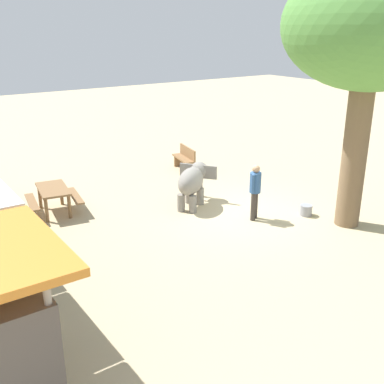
{
  "coord_description": "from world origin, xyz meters",
  "views": [
    {
      "loc": [
        -9.36,
        8.65,
        5.23
      ],
      "look_at": [
        0.7,
        1.55,
        0.8
      ],
      "focal_mm": 43.16,
      "sensor_mm": 36.0,
      "label": 1
    }
  ],
  "objects_px": {
    "wooden_bench": "(185,158)",
    "picnic_table_near": "(53,194)",
    "feed_bucket": "(306,210)",
    "elephant": "(193,181)",
    "shade_tree_main": "(370,29)",
    "person_handler": "(255,188)"
  },
  "relations": [
    {
      "from": "wooden_bench",
      "to": "picnic_table_near",
      "type": "xyz_separation_m",
      "value": [
        -1.41,
        5.65,
        0.12
      ]
    },
    {
      "from": "feed_bucket",
      "to": "picnic_table_near",
      "type": "bearing_deg",
      "value": 53.31
    },
    {
      "from": "elephant",
      "to": "wooden_bench",
      "type": "relative_size",
      "value": 1.18
    },
    {
      "from": "shade_tree_main",
      "to": "picnic_table_near",
      "type": "xyz_separation_m",
      "value": [
        5.51,
        6.4,
        -4.59
      ]
    },
    {
      "from": "wooden_bench",
      "to": "feed_bucket",
      "type": "bearing_deg",
      "value": -165.3
    },
    {
      "from": "person_handler",
      "to": "shade_tree_main",
      "type": "xyz_separation_m",
      "value": [
        -1.75,
        -1.9,
        4.23
      ]
    },
    {
      "from": "elephant",
      "to": "picnic_table_near",
      "type": "distance_m",
      "value": 4.14
    },
    {
      "from": "elephant",
      "to": "feed_bucket",
      "type": "bearing_deg",
      "value": -84.94
    },
    {
      "from": "shade_tree_main",
      "to": "feed_bucket",
      "type": "distance_m",
      "value": 5.15
    },
    {
      "from": "feed_bucket",
      "to": "elephant",
      "type": "bearing_deg",
      "value": 41.33
    },
    {
      "from": "person_handler",
      "to": "elephant",
      "type": "bearing_deg",
      "value": -5.14
    },
    {
      "from": "shade_tree_main",
      "to": "wooden_bench",
      "type": "relative_size",
      "value": 4.72
    },
    {
      "from": "wooden_bench",
      "to": "picnic_table_near",
      "type": "relative_size",
      "value": 0.84
    },
    {
      "from": "elephant",
      "to": "shade_tree_main",
      "type": "bearing_deg",
      "value": -89.64
    },
    {
      "from": "person_handler",
      "to": "picnic_table_near",
      "type": "height_order",
      "value": "person_handler"
    },
    {
      "from": "wooden_bench",
      "to": "picnic_table_near",
      "type": "distance_m",
      "value": 5.83
    },
    {
      "from": "elephant",
      "to": "shade_tree_main",
      "type": "xyz_separation_m",
      "value": [
        -3.64,
        -2.71,
        4.38
      ]
    },
    {
      "from": "elephant",
      "to": "person_handler",
      "type": "xyz_separation_m",
      "value": [
        -1.89,
        -0.81,
        0.15
      ]
    },
    {
      "from": "elephant",
      "to": "person_handler",
      "type": "height_order",
      "value": "person_handler"
    },
    {
      "from": "wooden_bench",
      "to": "picnic_table_near",
      "type": "bearing_deg",
      "value": 115.84
    },
    {
      "from": "person_handler",
      "to": "feed_bucket",
      "type": "height_order",
      "value": "person_handler"
    },
    {
      "from": "shade_tree_main",
      "to": "picnic_table_near",
      "type": "bearing_deg",
      "value": 49.28
    }
  ]
}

